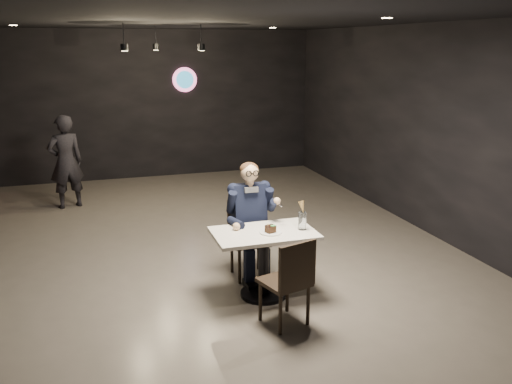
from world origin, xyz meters
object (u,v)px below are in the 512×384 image
object	(u,v)px
main_table	(264,264)
seated_man	(249,219)
sundae_glass	(302,221)
chair_far	(249,240)
chair_near	(284,280)
passerby	(66,162)

from	to	relation	value
main_table	seated_man	world-z (taller)	seated_man
main_table	sundae_glass	xyz separation A→B (m)	(0.42, -0.06, 0.47)
main_table	chair_far	xyz separation A→B (m)	(0.00, 0.55, 0.09)
chair_near	passerby	world-z (taller)	passerby
chair_near	passerby	size ratio (longest dim) A/B	0.58
main_table	passerby	world-z (taller)	passerby
sundae_glass	seated_man	bearing A→B (deg)	124.60
main_table	passerby	distance (m)	4.75
chair_far	seated_man	bearing A→B (deg)	0.00
chair_near	seated_man	bearing A→B (deg)	73.53
sundae_glass	chair_far	bearing A→B (deg)	124.60
seated_man	sundae_glass	xyz separation A→B (m)	(0.42, -0.61, 0.13)
chair_far	seated_man	xyz separation A→B (m)	(0.00, 0.00, 0.26)
seated_man	main_table	bearing A→B (deg)	-90.00
main_table	chair_far	distance (m)	0.56
main_table	chair_far	size ratio (longest dim) A/B	1.20
chair_near	main_table	bearing A→B (deg)	73.53
chair_far	passerby	size ratio (longest dim) A/B	0.58
sundae_glass	passerby	distance (m)	4.98
sundae_glass	chair_near	bearing A→B (deg)	-125.66
main_table	sundae_glass	world-z (taller)	sundae_glass
seated_man	passerby	world-z (taller)	passerby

